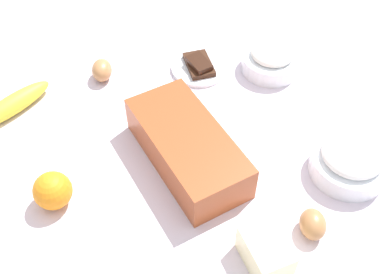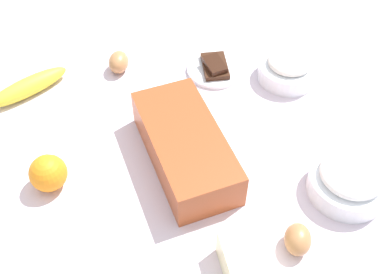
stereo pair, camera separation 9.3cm
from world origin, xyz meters
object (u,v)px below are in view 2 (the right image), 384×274
at_px(banana, 28,87).
at_px(chocolate_plate, 215,68).
at_px(flour_bowl, 288,68).
at_px(egg_near_butter, 119,62).
at_px(orange_fruit, 48,173).
at_px(egg_beside_bowl, 298,239).
at_px(sugar_bowl, 350,180).
at_px(butter_block, 242,261).
at_px(loaf_pan, 185,146).

xyz_separation_m(banana, chocolate_plate, (0.06, 0.42, -0.01)).
distance_m(flour_bowl, egg_near_butter, 0.39).
relative_size(orange_fruit, egg_beside_bowl, 1.20).
height_order(egg_near_butter, chocolate_plate, egg_near_butter).
xyz_separation_m(sugar_bowl, butter_block, (0.09, -0.25, -0.00)).
relative_size(egg_beside_bowl, chocolate_plate, 0.45).
bearing_deg(orange_fruit, sugar_bowl, 70.77).
relative_size(sugar_bowl, butter_block, 1.64).
distance_m(orange_fruit, egg_near_butter, 0.34).
bearing_deg(chocolate_plate, sugar_bowl, 17.05).
xyz_separation_m(sugar_bowl, orange_fruit, (-0.18, -0.52, 0.00)).
height_order(flour_bowl, egg_near_butter, flour_bowl).
xyz_separation_m(loaf_pan, butter_block, (0.25, 0.02, -0.01)).
bearing_deg(egg_near_butter, egg_beside_bowl, 19.38).
height_order(banana, butter_block, butter_block).
bearing_deg(banana, butter_block, 28.74).
distance_m(banana, chocolate_plate, 0.42).
xyz_separation_m(banana, orange_fruit, (0.27, 0.02, 0.02)).
relative_size(banana, butter_block, 2.11).
relative_size(loaf_pan, orange_fruit, 4.07).
bearing_deg(egg_beside_bowl, butter_block, -83.71).
height_order(sugar_bowl, chocolate_plate, sugar_bowl).
xyz_separation_m(banana, butter_block, (0.54, 0.30, 0.01)).
xyz_separation_m(sugar_bowl, egg_near_butter, (-0.47, -0.33, -0.01)).
distance_m(orange_fruit, egg_beside_bowl, 0.46).
height_order(flour_bowl, orange_fruit, orange_fruit).
distance_m(butter_block, egg_near_butter, 0.57).
bearing_deg(orange_fruit, butter_block, 45.69).
xyz_separation_m(egg_near_butter, chocolate_plate, (0.07, 0.21, -0.01)).
height_order(flour_bowl, butter_block, flour_bowl).
xyz_separation_m(loaf_pan, chocolate_plate, (-0.23, 0.14, -0.03)).
relative_size(butter_block, egg_beside_bowl, 1.54).
distance_m(banana, orange_fruit, 0.27).
bearing_deg(egg_near_butter, chocolate_plate, 70.53).
xyz_separation_m(loaf_pan, sugar_bowl, (0.16, 0.26, -0.01)).
xyz_separation_m(orange_fruit, chocolate_plate, (-0.21, 0.40, -0.03)).
height_order(loaf_pan, sugar_bowl, loaf_pan).
bearing_deg(sugar_bowl, banana, -129.77).
height_order(sugar_bowl, egg_beside_bowl, sugar_bowl).
bearing_deg(loaf_pan, egg_near_butter, -170.90).
bearing_deg(loaf_pan, egg_beside_bowl, 24.17).
height_order(loaf_pan, banana, loaf_pan).
distance_m(egg_beside_bowl, chocolate_plate, 0.47).
xyz_separation_m(orange_fruit, egg_near_butter, (-0.29, 0.19, -0.01)).
distance_m(sugar_bowl, butter_block, 0.26).
height_order(butter_block, chocolate_plate, butter_block).
height_order(flour_bowl, egg_beside_bowl, flour_bowl).
distance_m(loaf_pan, banana, 0.40).
relative_size(loaf_pan, chocolate_plate, 2.21).
relative_size(sugar_bowl, egg_beside_bowl, 2.52).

